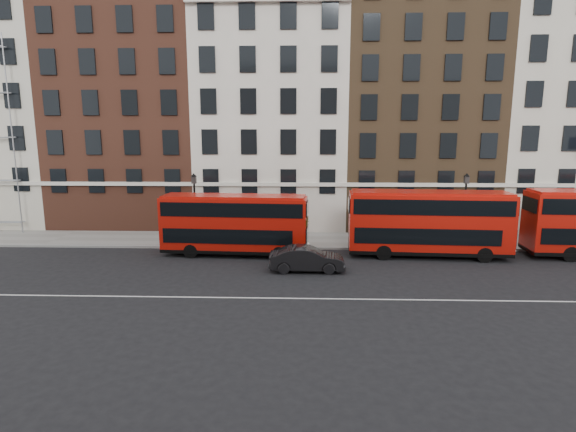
{
  "coord_description": "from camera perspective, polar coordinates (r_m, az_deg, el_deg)",
  "views": [
    {
      "loc": [
        2.78,
        -23.78,
        8.3
      ],
      "look_at": [
        1.83,
        5.0,
        3.0
      ],
      "focal_mm": 28.0,
      "sensor_mm": 36.0,
      "label": 1
    }
  ],
  "objects": [
    {
      "name": "iron_railings",
      "position": [
        37.38,
        -2.42,
        -1.39
      ],
      "size": [
        6.6,
        0.06,
        1.0
      ],
      "primitive_type": null,
      "color": "black",
      "rests_on": "pavement"
    },
    {
      "name": "road_centre_line",
      "position": [
        23.48,
        -5.12,
        -10.31
      ],
      "size": [
        70.0,
        0.12,
        0.01
      ],
      "primitive_type": "cube",
      "color": "white",
      "rests_on": "ground"
    },
    {
      "name": "ground",
      "position": [
        25.34,
        -4.57,
        -8.72
      ],
      "size": [
        120.0,
        120.0,
        0.0
      ],
      "primitive_type": "plane",
      "color": "black",
      "rests_on": "ground"
    },
    {
      "name": "bus_c",
      "position": [
        31.79,
        17.34,
        -0.73
      ],
      "size": [
        10.84,
        3.25,
        4.49
      ],
      "rotation": [
        0.0,
        0.0,
        -0.06
      ],
      "color": "#B81209",
      "rests_on": "ground"
    },
    {
      "name": "building_terrace",
      "position": [
        41.82,
        -2.41,
        13.08
      ],
      "size": [
        64.0,
        11.95,
        22.0
      ],
      "color": "#B8B19F",
      "rests_on": "ground"
    },
    {
      "name": "pavement",
      "position": [
        35.37,
        -2.68,
        -3.03
      ],
      "size": [
        80.0,
        5.0,
        0.15
      ],
      "primitive_type": "cube",
      "color": "gray",
      "rests_on": "ground"
    },
    {
      "name": "car_front",
      "position": [
        27.55,
        2.42,
        -5.47
      ],
      "size": [
        4.62,
        1.64,
        1.52
      ],
      "primitive_type": "imported",
      "rotation": [
        0.0,
        0.0,
        1.58
      ],
      "color": "black",
      "rests_on": "ground"
    },
    {
      "name": "bus_b",
      "position": [
        31.02,
        -6.85,
        -0.91
      ],
      "size": [
        10.09,
        3.02,
        4.19
      ],
      "rotation": [
        0.0,
        0.0,
        -0.06
      ],
      "color": "#B81209",
      "rests_on": "ground"
    },
    {
      "name": "kerb",
      "position": [
        32.95,
        -3.02,
        -4.03
      ],
      "size": [
        80.0,
        0.3,
        0.16
      ],
      "primitive_type": "cube",
      "color": "gray",
      "rests_on": "ground"
    },
    {
      "name": "lamp_post_left",
      "position": [
        33.65,
        -11.74,
        1.28
      ],
      "size": [
        0.44,
        0.44,
        5.33
      ],
      "color": "black",
      "rests_on": "pavement"
    },
    {
      "name": "lamp_post_right",
      "position": [
        35.42,
        21.52,
        1.22
      ],
      "size": [
        0.44,
        0.44,
        5.33
      ],
      "color": "black",
      "rests_on": "pavement"
    }
  ]
}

